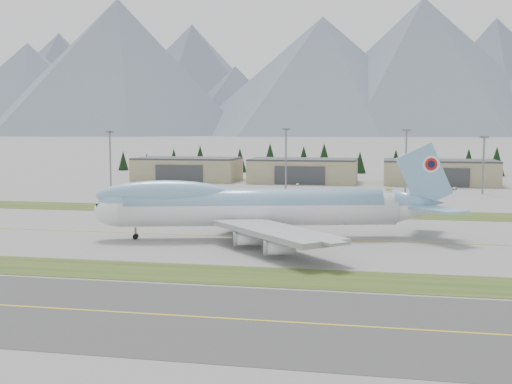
% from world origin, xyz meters
% --- Properties ---
extents(ground, '(7000.00, 7000.00, 0.00)m').
position_xyz_m(ground, '(0.00, 0.00, 0.00)').
color(ground, slate).
rests_on(ground, ground).
extents(grass_strip_near, '(400.00, 14.00, 0.08)m').
position_xyz_m(grass_strip_near, '(0.00, -38.00, 0.00)').
color(grass_strip_near, '#2C4318').
rests_on(grass_strip_near, ground).
extents(grass_strip_far, '(400.00, 18.00, 0.08)m').
position_xyz_m(grass_strip_far, '(0.00, 45.00, 0.00)').
color(grass_strip_far, '#2C4318').
rests_on(grass_strip_far, ground).
extents(asphalt_taxiway, '(400.00, 32.00, 0.04)m').
position_xyz_m(asphalt_taxiway, '(0.00, -62.00, 0.00)').
color(asphalt_taxiway, '#3D3D3D').
rests_on(asphalt_taxiway, ground).
extents(taxiway_line_main, '(400.00, 0.40, 0.02)m').
position_xyz_m(taxiway_line_main, '(0.00, 0.00, 0.00)').
color(taxiway_line_main, gold).
rests_on(taxiway_line_main, ground).
extents(taxiway_line_near, '(400.00, 0.40, 0.02)m').
position_xyz_m(taxiway_line_near, '(0.00, -62.00, 0.00)').
color(taxiway_line_near, gold).
rests_on(taxiway_line_near, ground).
extents(boeing_747_freighter, '(81.30, 67.91, 21.38)m').
position_xyz_m(boeing_747_freighter, '(-7.05, -1.35, 7.05)').
color(boeing_747_freighter, white).
rests_on(boeing_747_freighter, ground).
extents(hangar_left, '(48.00, 26.60, 10.80)m').
position_xyz_m(hangar_left, '(-70.00, 149.90, 5.39)').
color(hangar_left, gray).
rests_on(hangar_left, ground).
extents(hangar_center, '(48.00, 26.60, 10.80)m').
position_xyz_m(hangar_center, '(-15.00, 149.90, 5.39)').
color(hangar_center, gray).
rests_on(hangar_center, ground).
extents(hangar_right, '(48.00, 26.60, 10.80)m').
position_xyz_m(hangar_right, '(45.00, 149.90, 5.39)').
color(hangar_right, gray).
rests_on(hangar_right, ground).
extents(floodlight_masts, '(151.51, 6.29, 24.55)m').
position_xyz_m(floodlight_masts, '(-6.13, 111.13, 16.33)').
color(floodlight_masts, slate).
rests_on(floodlight_masts, ground).
extents(service_vehicle_a, '(1.50, 3.18, 1.05)m').
position_xyz_m(service_vehicle_a, '(-15.33, 132.55, 0.00)').
color(service_vehicle_a, white).
rests_on(service_vehicle_a, ground).
extents(service_vehicle_b, '(3.37, 2.00, 1.05)m').
position_xyz_m(service_vehicle_b, '(23.42, 117.29, 0.00)').
color(service_vehicle_b, yellow).
rests_on(service_vehicle_b, ground).
extents(service_vehicle_c, '(2.98, 3.95, 1.07)m').
position_xyz_m(service_vehicle_c, '(48.69, 125.23, 0.00)').
color(service_vehicle_c, '#BCBCC1').
rests_on(service_vehicle_c, ground).
extents(conifer_belt, '(264.24, 14.51, 16.67)m').
position_xyz_m(conifer_belt, '(3.52, 211.68, 7.21)').
color(conifer_belt, black).
rests_on(conifer_belt, ground).
extents(mountain_ridge_front, '(4339.00, 1255.76, 522.88)m').
position_xyz_m(mountain_ridge_front, '(109.86, 2211.58, 230.78)').
color(mountain_ridge_front, slate).
rests_on(mountain_ridge_front, ground).
extents(mountain_ridge_rear, '(4495.81, 1070.92, 535.46)m').
position_xyz_m(mountain_ridge_rear, '(155.24, 2900.00, 263.28)').
color(mountain_ridge_rear, slate).
rests_on(mountain_ridge_rear, ground).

